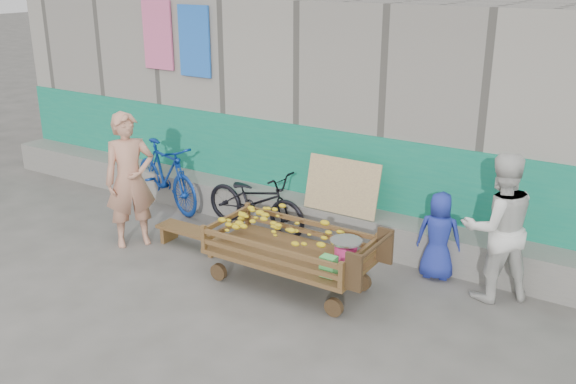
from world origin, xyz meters
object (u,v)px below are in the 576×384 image
Objects in this scene: bicycle_dark at (256,200)px; child at (439,236)px; banana_cart at (287,238)px; woman at (498,227)px; bench at (192,234)px; vendor_man at (130,180)px; bicycle_blue at (166,175)px.

child is at bearing -87.72° from bicycle_dark.
bicycle_dark is at bearing 137.24° from banana_cart.
woman is 0.74m from child.
banana_cart is 1.67m from bicycle_dark.
woman is at bearing 25.36° from banana_cart.
bicycle_dark is at bearing -13.25° from child.
child reaches higher than bench.
banana_cart reaches higher than bench.
bench is 1.03m from vendor_man.
vendor_man reaches higher than woman.
bicycle_dark is at bearing -71.95° from bicycle_blue.
banana_cart is 2.26m from woman.
bicycle_dark is 0.97× the size of bicycle_blue.
child is (3.64, 1.19, -0.35)m from vendor_man.
child is 4.19m from bicycle_blue.
woman is 1.58× the size of child.
woman is 3.28m from bicycle_dark.
woman reaches higher than child.
woman is 4.87m from bicycle_blue.
child is at bearing -37.26° from vendor_man.
bicycle_blue is at bearing 58.92° from vendor_man.
vendor_man is 1.06× the size of woman.
bicycle_blue is at bearing 144.04° from bench.
bench is at bearing -26.72° from woman.
bench is at bearing -108.31° from bicycle_blue.
bicycle_dark is (-1.22, 1.13, -0.15)m from banana_cart.
child reaches higher than banana_cart.
banana_cart is 1.91× the size of child.
vendor_man is at bearing -24.63° from woman.
vendor_man reaches higher than bicycle_blue.
child reaches higher than bicycle_blue.
woman is at bearing -74.16° from bicycle_blue.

